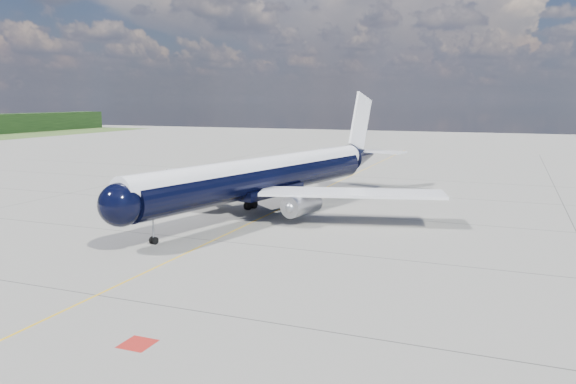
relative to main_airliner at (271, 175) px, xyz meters
name	(u,v)px	position (x,y,z in m)	size (l,w,h in m)	color
ground	(295,202)	(0.15, 6.69, -4.13)	(320.00, 320.00, 0.00)	gray
taxiway_centerline	(279,210)	(0.15, 1.69, -4.12)	(0.16, 160.00, 0.01)	#E0A80B
red_marking	(138,344)	(6.95, -33.31, -4.12)	(1.60, 1.60, 0.01)	maroon
main_airliner	(271,175)	(0.00, 0.00, 0.00)	(36.79, 45.48, 13.30)	black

